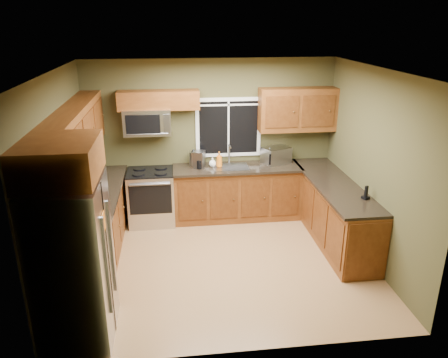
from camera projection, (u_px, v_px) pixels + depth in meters
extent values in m
plane|color=#996D43|center=(223.00, 262.00, 6.28)|extent=(4.20, 4.20, 0.00)
plane|color=white|center=(223.00, 71.00, 5.35)|extent=(4.20, 4.20, 0.00)
plane|color=#454224|center=(211.00, 139.00, 7.49)|extent=(4.20, 0.00, 4.20)
plane|color=#454224|center=(246.00, 237.00, 4.14)|extent=(4.20, 0.00, 4.20)
plane|color=#454224|center=(61.00, 181.00, 5.58)|extent=(0.00, 3.60, 3.60)
plane|color=#454224|center=(373.00, 168.00, 6.05)|extent=(0.00, 3.60, 3.60)
cube|color=white|center=(228.00, 127.00, 7.44)|extent=(1.12, 0.03, 1.02)
cube|color=black|center=(228.00, 128.00, 7.43)|extent=(1.00, 0.01, 0.90)
cube|color=white|center=(229.00, 128.00, 7.43)|extent=(0.03, 0.01, 0.90)
cube|color=white|center=(229.00, 105.00, 7.29)|extent=(1.00, 0.01, 0.03)
cube|color=brown|center=(97.00, 226.00, 6.37)|extent=(0.60, 2.65, 0.90)
cube|color=black|center=(96.00, 196.00, 6.21)|extent=(0.65, 2.65, 0.04)
cube|color=brown|center=(237.00, 193.00, 7.57)|extent=(2.17, 0.60, 0.90)
cube|color=black|center=(237.00, 168.00, 7.39)|extent=(2.17, 0.65, 0.04)
cube|color=brown|center=(333.00, 212.00, 6.84)|extent=(0.60, 2.50, 0.90)
cube|color=#54290F|center=(367.00, 252.00, 5.67)|extent=(0.56, 0.02, 0.82)
cube|color=black|center=(334.00, 184.00, 6.68)|extent=(0.65, 2.50, 0.04)
cube|color=brown|center=(76.00, 133.00, 5.86)|extent=(0.33, 2.65, 0.72)
cube|color=brown|center=(159.00, 100.00, 6.99)|extent=(1.30, 0.33, 0.30)
cube|color=brown|center=(297.00, 110.00, 7.32)|extent=(1.30, 0.33, 0.72)
cube|color=brown|center=(59.00, 160.00, 4.17)|extent=(0.72, 0.90, 0.38)
cube|color=#B7B7BC|center=(73.00, 263.00, 4.57)|extent=(0.72, 0.90, 1.80)
cube|color=slate|center=(107.00, 267.00, 4.40)|extent=(0.03, 0.04, 1.10)
cube|color=slate|center=(111.00, 247.00, 4.78)|extent=(0.03, 0.04, 1.10)
cube|color=black|center=(109.00, 261.00, 4.61)|extent=(0.01, 0.02, 1.78)
cube|color=orange|center=(104.00, 222.00, 4.34)|extent=(0.01, 0.14, 0.20)
cube|color=#B7B7BC|center=(152.00, 198.00, 7.38)|extent=(0.76, 0.65, 0.90)
cube|color=black|center=(150.00, 172.00, 7.22)|extent=(0.76, 0.64, 0.03)
cube|color=black|center=(151.00, 200.00, 7.04)|extent=(0.68, 0.02, 0.50)
cylinder|color=slate|center=(149.00, 185.00, 6.93)|extent=(0.64, 0.04, 0.04)
cylinder|color=black|center=(138.00, 174.00, 7.07)|extent=(0.20, 0.20, 0.01)
cylinder|color=black|center=(161.00, 173.00, 7.11)|extent=(0.20, 0.20, 0.01)
cylinder|color=black|center=(139.00, 169.00, 7.33)|extent=(0.20, 0.20, 0.01)
cylinder|color=black|center=(161.00, 168.00, 7.37)|extent=(0.20, 0.20, 0.01)
cube|color=#B7B7BC|center=(147.00, 122.00, 7.06)|extent=(0.76, 0.38, 0.42)
cube|color=black|center=(143.00, 124.00, 6.88)|extent=(0.54, 0.01, 0.30)
cube|color=slate|center=(167.00, 124.00, 6.92)|extent=(0.10, 0.01, 0.30)
cylinder|color=slate|center=(147.00, 134.00, 6.92)|extent=(0.66, 0.02, 0.02)
cube|color=slate|center=(231.00, 167.00, 7.37)|extent=(0.60, 0.42, 0.02)
cylinder|color=#B7B7BC|center=(229.00, 154.00, 7.50)|extent=(0.03, 0.03, 0.34)
cylinder|color=#B7B7BC|center=(230.00, 146.00, 7.37)|extent=(0.03, 0.18, 0.03)
cube|color=#B7B7BC|center=(276.00, 155.00, 7.54)|extent=(0.54, 0.48, 0.28)
cube|color=black|center=(278.00, 158.00, 7.38)|extent=(0.35, 0.15, 0.19)
cube|color=slate|center=(199.00, 159.00, 7.31)|extent=(0.23, 0.25, 0.28)
cylinder|color=black|center=(200.00, 164.00, 7.26)|extent=(0.13, 0.13, 0.15)
cylinder|color=#B7B7BC|center=(194.00, 159.00, 7.42)|extent=(0.19, 0.19, 0.24)
cone|color=black|center=(194.00, 151.00, 7.37)|extent=(0.13, 0.13, 0.07)
cylinder|color=white|center=(269.00, 157.00, 7.48)|extent=(0.13, 0.13, 0.26)
cylinder|color=slate|center=(270.00, 149.00, 7.43)|extent=(0.02, 0.02, 0.04)
imported|color=orange|center=(219.00, 159.00, 7.33)|extent=(0.10, 0.10, 0.27)
imported|color=white|center=(213.00, 162.00, 7.37)|extent=(0.15, 0.15, 0.15)
cube|color=black|center=(365.00, 198.00, 6.07)|extent=(0.11, 0.11, 0.04)
cube|color=black|center=(366.00, 191.00, 6.04)|extent=(0.05, 0.04, 0.15)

